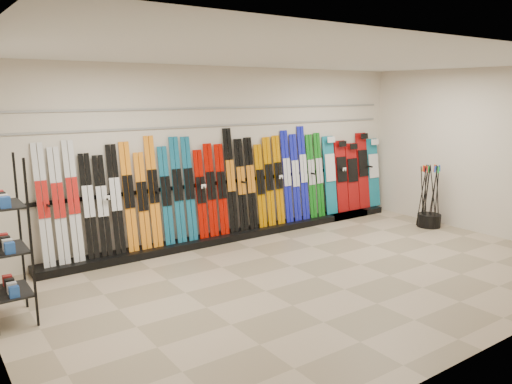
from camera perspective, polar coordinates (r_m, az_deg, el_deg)
floor at (r=7.19m, az=6.93°, el=-9.61°), size 8.00×8.00×0.00m
back_wall at (r=8.79m, az=-3.81°, el=4.37°), size 8.00×0.00×8.00m
right_wall at (r=9.93m, az=24.64°, el=4.16°), size 0.00×5.00×5.00m
ceiling at (r=6.74m, az=7.55°, el=14.99°), size 8.00×8.00×0.00m
ski_rack_base at (r=9.01m, az=-1.73°, el=-4.79°), size 8.00×0.40×0.12m
skis at (r=8.52m, az=-5.80°, el=0.37°), size 5.37×0.27×1.83m
snowboards at (r=10.71m, az=10.98°, el=2.02°), size 1.58×0.25×1.60m
accessory_rack at (r=6.19m, az=-26.67°, el=-5.03°), size 0.40×0.60×1.89m
pole_bin at (r=10.24m, az=19.15°, el=-3.08°), size 0.44×0.44×0.25m
ski_poles at (r=10.12m, az=19.13°, el=-0.43°), size 0.48×0.42×1.18m
slatwall_rail_0 at (r=8.73m, az=-3.78°, el=7.62°), size 7.60×0.02×0.03m
slatwall_rail_1 at (r=8.72m, az=-3.81°, el=9.59°), size 7.60×0.02×0.03m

